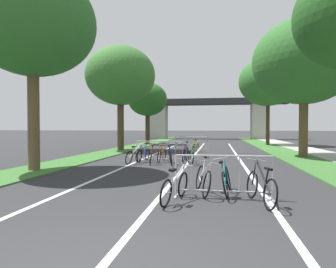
% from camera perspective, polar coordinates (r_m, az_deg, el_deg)
% --- Properties ---
extents(grass_verge_left, '(2.18, 48.70, 0.05)m').
position_cam_1_polar(grass_verge_left, '(24.02, -7.70, -2.73)').
color(grass_verge_left, '#386B2D').
rests_on(grass_verge_left, ground).
extents(grass_verge_right, '(2.18, 48.70, 0.05)m').
position_cam_1_polar(grass_verge_right, '(23.34, 20.41, -2.91)').
color(grass_verge_right, '#386B2D').
rests_on(grass_verge_right, ground).
extents(sidewalk_path_right, '(2.21, 48.70, 0.08)m').
position_cam_1_polar(sidewalk_path_right, '(23.85, 25.61, -2.84)').
color(sidewalk_path_right, '#9E9B93').
rests_on(sidewalk_path_right, ground).
extents(lane_stripe_center, '(0.14, 28.17, 0.01)m').
position_cam_1_polar(lane_stripe_center, '(17.18, 4.96, -4.40)').
color(lane_stripe_center, silver).
rests_on(lane_stripe_center, ground).
extents(lane_stripe_right_lane, '(0.14, 28.17, 0.01)m').
position_cam_1_polar(lane_stripe_right_lane, '(17.16, 13.55, -4.44)').
color(lane_stripe_right_lane, silver).
rests_on(lane_stripe_right_lane, ground).
extents(lane_stripe_left_lane, '(0.14, 28.17, 0.01)m').
position_cam_1_polar(lane_stripe_left_lane, '(17.57, -3.42, -4.27)').
color(lane_stripe_left_lane, silver).
rests_on(lane_stripe_left_lane, ground).
extents(overpass_bridge, '(22.57, 2.87, 5.86)m').
position_cam_1_polar(overpass_bridge, '(43.27, 7.80, 4.25)').
color(overpass_bridge, '#2D2D30').
rests_on(overpass_bridge, ground).
extents(tree_left_cypress_far, '(4.84, 4.84, 7.83)m').
position_cam_1_polar(tree_left_cypress_far, '(13.16, -24.95, 19.01)').
color(tree_left_cypress_far, brown).
rests_on(tree_left_cypress_far, ground).
extents(tree_left_maple_mid, '(5.09, 5.09, 7.68)m').
position_cam_1_polar(tree_left_maple_mid, '(22.07, -9.28, 11.15)').
color(tree_left_maple_mid, '#4C3823').
rests_on(tree_left_maple_mid, ground).
extents(tree_left_pine_far, '(3.97, 3.97, 6.24)m').
position_cam_1_polar(tree_left_pine_far, '(29.82, -4.03, 6.72)').
color(tree_left_pine_far, '#3D2D1E').
rests_on(tree_left_pine_far, ground).
extents(tree_right_oak_near, '(5.72, 5.72, 7.88)m').
position_cam_1_polar(tree_right_oak_near, '(18.66, 25.07, 12.70)').
color(tree_right_oak_near, brown).
rests_on(tree_right_oak_near, ground).
extents(tree_right_pine_near, '(5.46, 5.46, 8.38)m').
position_cam_1_polar(tree_right_pine_near, '(29.47, 18.98, 9.70)').
color(tree_right_pine_near, '#3D2D1E').
rests_on(tree_right_pine_near, ground).
extents(crowd_barrier_nearest, '(2.35, 0.49, 1.05)m').
position_cam_1_polar(crowd_barrier_nearest, '(7.18, 10.74, -8.26)').
color(crowd_barrier_nearest, '#ADADB2').
rests_on(crowd_barrier_nearest, ground).
extents(crowd_barrier_second, '(2.35, 0.45, 1.05)m').
position_cam_1_polar(crowd_barrier_second, '(14.18, -1.67, -3.51)').
color(crowd_barrier_second, '#ADADB2').
rests_on(crowd_barrier_second, ground).
extents(crowd_barrier_third, '(2.35, 0.46, 1.05)m').
position_cam_1_polar(crowd_barrier_third, '(20.74, 4.62, -1.99)').
color(crowd_barrier_third, '#ADADB2').
rests_on(crowd_barrier_third, ground).
extents(bicycle_blue_0, '(0.50, 1.71, 0.90)m').
position_cam_1_polar(bicycle_blue_0, '(14.79, -4.78, -3.98)').
color(bicycle_blue_0, black).
rests_on(bicycle_blue_0, ground).
extents(bicycle_white_1, '(0.69, 1.68, 0.96)m').
position_cam_1_polar(bicycle_white_1, '(13.96, -6.61, -4.26)').
color(bicycle_white_1, black).
rests_on(bicycle_white_1, ground).
extents(bicycle_purple_2, '(0.53, 1.75, 1.00)m').
position_cam_1_polar(bicycle_purple_2, '(14.59, 3.43, -3.90)').
color(bicycle_purple_2, black).
rests_on(bicycle_purple_2, ground).
extents(bicycle_silver_3, '(0.62, 1.66, 0.84)m').
position_cam_1_polar(bicycle_silver_3, '(6.79, 1.40, -10.30)').
color(bicycle_silver_3, black).
rests_on(bicycle_silver_3, ground).
extents(bicycle_orange_4, '(0.50, 1.57, 0.92)m').
position_cam_1_polar(bicycle_orange_4, '(14.73, -1.17, -3.98)').
color(bicycle_orange_4, black).
rests_on(bicycle_orange_4, ground).
extents(bicycle_black_5, '(0.52, 1.70, 0.97)m').
position_cam_1_polar(bicycle_black_5, '(6.93, 17.70, -9.87)').
color(bicycle_black_5, black).
rests_on(bicycle_black_5, ground).
extents(bicycle_green_6, '(0.50, 1.65, 0.91)m').
position_cam_1_polar(bicycle_green_6, '(13.45, 4.53, -4.46)').
color(bicycle_green_6, black).
rests_on(bicycle_green_6, ground).
extents(bicycle_teal_7, '(0.55, 1.69, 0.96)m').
position_cam_1_polar(bicycle_teal_7, '(7.62, 11.33, -8.81)').
color(bicycle_teal_7, black).
rests_on(bicycle_teal_7, ground).
extents(bicycle_red_8, '(0.53, 1.64, 0.98)m').
position_cam_1_polar(bicycle_red_8, '(13.68, -3.34, -4.29)').
color(bicycle_red_8, black).
rests_on(bicycle_red_8, ground).
extents(bicycle_yellow_9, '(0.63, 1.70, 0.88)m').
position_cam_1_polar(bicycle_yellow_9, '(20.19, 5.42, -2.56)').
color(bicycle_yellow_9, black).
rests_on(bicycle_yellow_9, ground).
extents(bicycle_blue_10, '(0.49, 1.70, 1.00)m').
position_cam_1_polar(bicycle_blue_10, '(13.56, 0.47, -4.35)').
color(bicycle_blue_10, black).
rests_on(bicycle_blue_10, ground).
extents(bicycle_white_11, '(0.73, 1.67, 0.95)m').
position_cam_1_polar(bicycle_white_11, '(7.64, 6.88, -8.73)').
color(bicycle_white_11, black).
rests_on(bicycle_white_11, ground).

